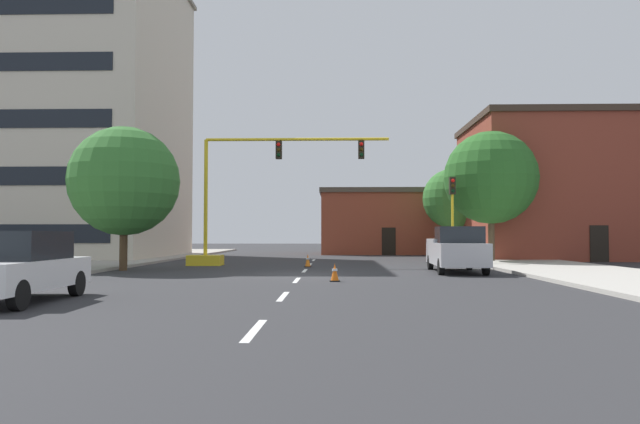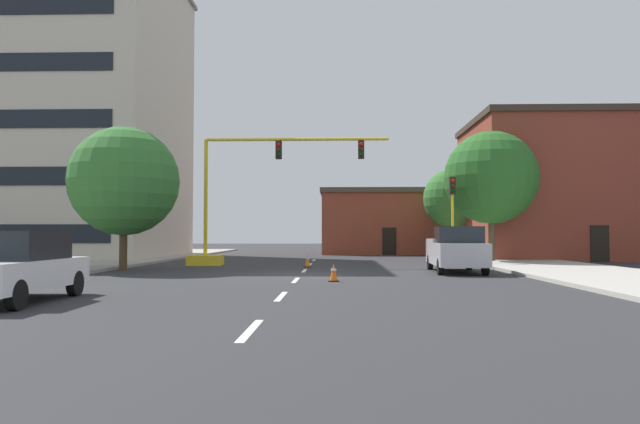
# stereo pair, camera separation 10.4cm
# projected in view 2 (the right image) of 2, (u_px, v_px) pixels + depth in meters

# --- Properties ---
(ground_plane) EXTENTS (160.00, 160.00, 0.00)m
(ground_plane) POSITION_uv_depth(u_px,v_px,m) (301.00, 275.00, 24.08)
(ground_plane) COLOR #2D2D30
(sidewalk_left) EXTENTS (6.00, 56.00, 0.14)m
(sidewalk_left) POSITION_uv_depth(u_px,v_px,m) (98.00, 263.00, 32.43)
(sidewalk_left) COLOR #9E998E
(sidewalk_left) RESTS_ON ground_plane
(sidewalk_right) EXTENTS (6.00, 56.00, 0.14)m
(sidewalk_right) POSITION_uv_depth(u_px,v_px,m) (527.00, 264.00, 31.73)
(sidewalk_right) COLOR #B2ADA3
(sidewalk_right) RESTS_ON ground_plane
(lane_stripe_seg_0) EXTENTS (0.16, 2.40, 0.01)m
(lane_stripe_seg_0) POSITION_uv_depth(u_px,v_px,m) (251.00, 330.00, 10.10)
(lane_stripe_seg_0) COLOR silver
(lane_stripe_seg_0) RESTS_ON ground_plane
(lane_stripe_seg_1) EXTENTS (0.16, 2.40, 0.01)m
(lane_stripe_seg_1) POSITION_uv_depth(u_px,v_px,m) (281.00, 296.00, 15.59)
(lane_stripe_seg_1) COLOR silver
(lane_stripe_seg_1) RESTS_ON ground_plane
(lane_stripe_seg_2) EXTENTS (0.16, 2.40, 0.01)m
(lane_stripe_seg_2) POSITION_uv_depth(u_px,v_px,m) (296.00, 280.00, 21.09)
(lane_stripe_seg_2) COLOR silver
(lane_stripe_seg_2) RESTS_ON ground_plane
(lane_stripe_seg_3) EXTENTS (0.16, 2.40, 0.01)m
(lane_stripe_seg_3) POSITION_uv_depth(u_px,v_px,m) (304.00, 271.00, 26.58)
(lane_stripe_seg_3) COLOR silver
(lane_stripe_seg_3) RESTS_ON ground_plane
(lane_stripe_seg_4) EXTENTS (0.16, 2.40, 0.01)m
(lane_stripe_seg_4) POSITION_uv_depth(u_px,v_px,m) (310.00, 264.00, 32.07)
(lane_stripe_seg_4) COLOR silver
(lane_stripe_seg_4) RESTS_ON ground_plane
(lane_stripe_seg_5) EXTENTS (0.16, 2.40, 0.01)m
(lane_stripe_seg_5) POSITION_uv_depth(u_px,v_px,m) (314.00, 260.00, 37.57)
(lane_stripe_seg_5) COLOR silver
(lane_stripe_seg_5) RESTS_ON ground_plane
(building_tall_left) EXTENTS (15.26, 14.36, 20.65)m
(building_tall_left) POSITION_uv_depth(u_px,v_px,m) (66.00, 112.00, 41.54)
(building_tall_left) COLOR beige
(building_tall_left) RESTS_ON ground_plane
(building_brick_center) EXTENTS (11.06, 9.02, 5.43)m
(building_brick_center) POSITION_uv_depth(u_px,v_px,m) (385.00, 222.00, 50.84)
(building_brick_center) COLOR brown
(building_brick_center) RESTS_ON ground_plane
(building_row_right) EXTENTS (12.91, 10.38, 9.50)m
(building_row_right) POSITION_uv_depth(u_px,v_px,m) (566.00, 189.00, 39.98)
(building_row_right) COLOR brown
(building_row_right) RESTS_ON ground_plane
(traffic_signal_gantry) EXTENTS (10.71, 1.20, 6.83)m
(traffic_signal_gantry) POSITION_uv_depth(u_px,v_px,m) (233.00, 222.00, 31.22)
(traffic_signal_gantry) COLOR yellow
(traffic_signal_gantry) RESTS_ON ground_plane
(traffic_light_pole_right) EXTENTS (0.32, 0.47, 4.80)m
(traffic_light_pole_right) POSITION_uv_depth(u_px,v_px,m) (452.00, 200.00, 32.01)
(traffic_light_pole_right) COLOR yellow
(traffic_light_pole_right) RESTS_ON ground_plane
(tree_left_near) EXTENTS (5.02, 5.02, 6.62)m
(tree_left_near) POSITION_uv_depth(u_px,v_px,m) (124.00, 181.00, 26.90)
(tree_left_near) COLOR #4C3823
(tree_left_near) RESTS_ON ground_plane
(tree_right_mid) EXTENTS (5.40, 5.40, 7.67)m
(tree_right_mid) POSITION_uv_depth(u_px,v_px,m) (491.00, 178.00, 33.97)
(tree_right_mid) COLOR brown
(tree_right_mid) RESTS_ON ground_plane
(tree_right_far) EXTENTS (4.49, 4.49, 6.58)m
(tree_right_far) POSITION_uv_depth(u_px,v_px,m) (453.00, 199.00, 43.66)
(tree_right_far) COLOR #4C3823
(tree_right_far) RESTS_ON ground_plane
(pickup_truck_silver) EXTENTS (2.24, 5.48, 1.99)m
(pickup_truck_silver) POSITION_uv_depth(u_px,v_px,m) (456.00, 250.00, 25.52)
(pickup_truck_silver) COLOR #BCBCC1
(pickup_truck_silver) RESTS_ON ground_plane
(sedan_white_near_left) EXTENTS (1.98, 4.55, 1.74)m
(sedan_white_near_left) POSITION_uv_depth(u_px,v_px,m) (16.00, 266.00, 14.24)
(sedan_white_near_left) COLOR white
(sedan_white_near_left) RESTS_ON ground_plane
(traffic_cone_roadside_a) EXTENTS (0.36, 0.36, 0.67)m
(traffic_cone_roadside_a) POSITION_uv_depth(u_px,v_px,m) (308.00, 261.00, 29.55)
(traffic_cone_roadside_a) COLOR black
(traffic_cone_roadside_a) RESTS_ON ground_plane
(traffic_cone_roadside_b) EXTENTS (0.36, 0.36, 0.64)m
(traffic_cone_roadside_b) POSITION_uv_depth(u_px,v_px,m) (334.00, 273.00, 20.54)
(traffic_cone_roadside_b) COLOR black
(traffic_cone_roadside_b) RESTS_ON ground_plane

